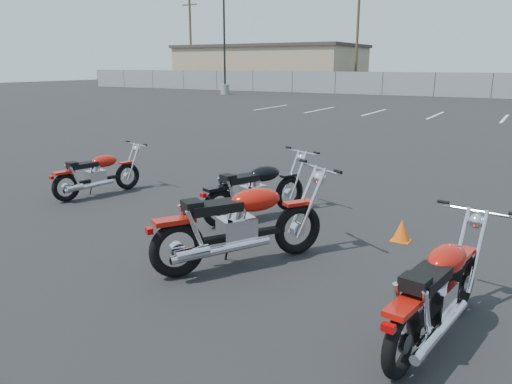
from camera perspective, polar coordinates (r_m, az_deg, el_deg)
The scene contains 13 objects.
ground at distance 6.83m, azimuth -4.00°, elevation -6.17°, with size 120.00×120.00×0.00m, color black.
motorcycle_front_red at distance 9.77m, azimuth -17.66°, elevation 2.00°, with size 0.83×1.84×0.91m.
motorcycle_second_black at distance 7.89m, azimuth 0.00°, elevation 0.21°, with size 1.17×2.04×1.02m.
motorcycle_third_red at distance 6.02m, azimuth -1.77°, elevation -3.69°, with size 1.68×2.20×1.16m.
motorcycle_rear_red at distance 4.73m, azimuth 20.06°, elevation -10.65°, with size 0.81×2.08×1.02m.
training_cone_near at distance 7.25m, azimuth 16.30°, elevation -4.23°, with size 0.26×0.26×0.31m.
training_cone_far at distance 5.55m, azimuth 19.94°, elevation -10.34°, with size 0.26×0.26×0.31m.
light_pole_west at distance 41.40m, azimuth -3.60°, elevation 14.54°, with size 0.80×0.70×9.79m.
chainlink_fence at distance 40.48m, azimuth 25.38°, elevation 10.93°, with size 80.06×0.06×1.80m.
tan_building_west at distance 53.78m, azimuth 1.64°, elevation 14.15°, with size 18.40×10.40×4.30m.
utility_pole_a at distance 55.64m, azimuth -7.48°, elevation 16.65°, with size 1.80×0.24×9.00m.
utility_pole_b at distance 47.96m, azimuth 11.50°, elevation 16.87°, with size 1.80×0.24×9.00m.
parking_line_stripes at distance 26.12m, azimuth 16.57°, elevation 8.56°, with size 15.12×4.00×0.01m.
Camera 1 is at (3.60, -5.29, 2.40)m, focal length 35.00 mm.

